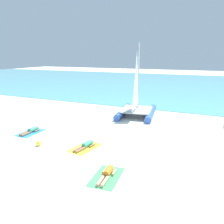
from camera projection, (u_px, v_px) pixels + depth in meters
name	position (u px, v px, depth m)	size (l,w,h in m)	color
ground_plane	(134.00, 113.00, 19.93)	(120.00, 120.00, 0.00)	white
ocean_water	(175.00, 84.00, 39.29)	(120.00, 40.00, 0.05)	#5BB2C1
sailboat_blue	(137.00, 105.00, 18.98)	(3.57, 4.94, 5.94)	blue
towel_center_left	(31.00, 133.00, 15.03)	(1.10, 1.90, 0.01)	#338CD8
sunbather_center_left	(31.00, 130.00, 15.05)	(0.54, 1.56, 0.30)	#3FB28C
towel_center_right	(85.00, 148.00, 12.58)	(1.10, 1.90, 0.01)	yellow
sunbather_center_right	(86.00, 145.00, 12.60)	(0.64, 1.57, 0.30)	#3FB28C
towel_rightmost	(107.00, 177.00, 9.59)	(1.10, 1.90, 0.01)	#4CB266
sunbather_rightmost	(107.00, 173.00, 9.62)	(0.58, 1.57, 0.30)	orange
beach_ball	(39.00, 143.00, 12.82)	(0.30, 0.30, 0.30)	yellow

